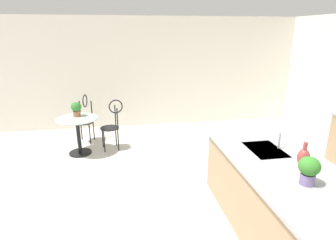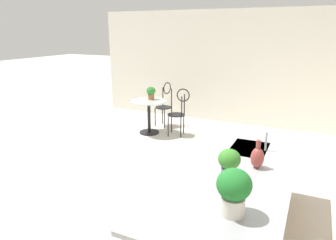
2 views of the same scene
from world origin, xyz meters
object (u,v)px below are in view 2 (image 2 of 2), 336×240
at_px(potted_plant_counter_near, 229,162).
at_px(vase_on_counter, 257,157).
at_px(chair_near_window, 165,102).
at_px(chair_by_island, 179,110).
at_px(potted_plant_on_table, 151,92).
at_px(potted_plant_counter_far, 234,189).
at_px(bistro_table, 149,114).

relative_size(potted_plant_counter_near, vase_on_counter, 0.99).
relative_size(chair_near_window, vase_on_counter, 3.62).
xyz_separation_m(chair_near_window, chair_by_island, (0.53, 0.59, 0.00)).
bearing_deg(chair_by_island, vase_on_counter, 35.54).
distance_m(potted_plant_on_table, vase_on_counter, 4.13).
bearing_deg(potted_plant_counter_far, potted_plant_on_table, -144.28).
xyz_separation_m(potted_plant_counter_far, vase_on_counter, (-0.90, 0.01, -0.10)).
height_order(potted_plant_on_table, vase_on_counter, vase_on_counter).
xyz_separation_m(bistro_table, chair_by_island, (-0.14, 0.66, 0.13)).
height_order(bistro_table, potted_plant_counter_far, potted_plant_counter_far).
bearing_deg(potted_plant_counter_near, chair_near_window, -146.69).
relative_size(potted_plant_on_table, potted_plant_counter_far, 0.79).
xyz_separation_m(bistro_table, vase_on_counter, (2.87, 2.81, 0.58)).
bearing_deg(chair_by_island, potted_plant_counter_far, 28.67).
distance_m(bistro_table, potted_plant_counter_near, 4.20).
distance_m(bistro_table, potted_plant_counter_far, 4.75).
bearing_deg(vase_on_counter, potted_plant_counter_near, -28.56).
xyz_separation_m(chair_by_island, vase_on_counter, (3.02, 2.16, 0.46)).
xyz_separation_m(bistro_table, potted_plant_counter_near, (3.22, 2.62, 0.64)).
xyz_separation_m(bistro_table, potted_plant_on_table, (-0.14, -0.02, 0.46)).
relative_size(chair_near_window, potted_plant_counter_near, 3.65).
bearing_deg(chair_near_window, potted_plant_counter_far, 31.62).
bearing_deg(potted_plant_counter_far, bistro_table, -143.45).
bearing_deg(potted_plant_counter_near, potted_plant_on_table, -141.90).
xyz_separation_m(chair_near_window, potted_plant_on_table, (0.53, -0.08, 0.33)).
bearing_deg(bistro_table, vase_on_counter, 44.37).
bearing_deg(chair_near_window, potted_plant_on_table, -8.46).
relative_size(potted_plant_counter_near, potted_plant_counter_far, 0.79).
height_order(potted_plant_on_table, potted_plant_counter_near, potted_plant_counter_near).
distance_m(bistro_table, potted_plant_on_table, 0.48).
bearing_deg(bistro_table, chair_by_island, 102.33).
bearing_deg(bistro_table, potted_plant_counter_near, 39.10).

